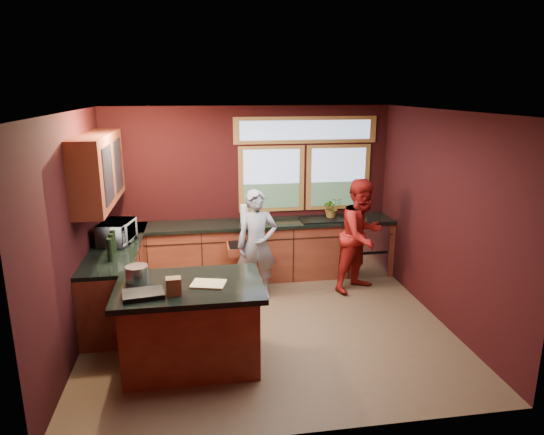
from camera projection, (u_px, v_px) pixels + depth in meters
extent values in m
plane|color=brown|center=(269.00, 327.00, 6.19)|extent=(4.50, 4.50, 0.00)
cube|color=black|center=(250.00, 192.00, 7.75)|extent=(4.50, 0.02, 2.70)
cube|color=black|center=(305.00, 292.00, 3.93)|extent=(4.50, 0.02, 2.70)
cube|color=black|center=(73.00, 234.00, 5.50)|extent=(0.02, 4.00, 2.70)
cube|color=black|center=(442.00, 218.00, 6.18)|extent=(0.02, 4.00, 2.70)
cube|color=silver|center=(268.00, 111.00, 5.50)|extent=(4.50, 4.00, 0.02)
cube|color=#8498B7|center=(272.00, 179.00, 7.74)|extent=(1.06, 0.02, 1.06)
cube|color=#8498B7|center=(338.00, 177.00, 7.90)|extent=(1.06, 0.02, 1.06)
cube|color=#8E5E29|center=(306.00, 130.00, 7.62)|extent=(2.30, 0.02, 0.42)
cube|color=#561F14|center=(98.00, 170.00, 6.19)|extent=(0.36, 1.80, 0.90)
cube|color=#561F14|center=(253.00, 252.00, 7.70)|extent=(4.50, 0.60, 0.88)
cube|color=black|center=(252.00, 224.00, 7.57)|extent=(4.50, 0.64, 0.05)
cube|color=#B7B7BC|center=(364.00, 247.00, 7.96)|extent=(0.60, 0.58, 0.85)
cube|color=black|center=(321.00, 221.00, 7.71)|extent=(0.66, 0.46, 0.05)
cube|color=#561F14|center=(118.00, 279.00, 6.59)|extent=(0.60, 2.30, 0.88)
cube|color=black|center=(116.00, 247.00, 6.48)|extent=(0.64, 2.30, 0.05)
cube|color=#561F14|center=(191.00, 327.00, 5.26)|extent=(1.40, 0.90, 0.88)
cube|color=black|center=(190.00, 287.00, 5.14)|extent=(1.55, 1.05, 0.06)
imported|color=slate|center=(257.00, 245.00, 6.89)|extent=(0.58, 0.38, 1.59)
imported|color=maroon|center=(362.00, 235.00, 7.16)|extent=(1.04, 0.97, 1.70)
imported|color=#999999|center=(117.00, 233.00, 6.49)|extent=(0.49, 0.62, 0.31)
imported|color=#999999|center=(332.00, 208.00, 7.77)|extent=(0.30, 0.26, 0.34)
cylinder|color=white|center=(244.00, 214.00, 7.52)|extent=(0.12, 0.12, 0.28)
cube|color=tan|center=(208.00, 284.00, 5.11)|extent=(0.40, 0.33, 0.02)
cylinder|color=silver|center=(137.00, 274.00, 5.17)|extent=(0.24, 0.24, 0.18)
cube|color=brown|center=(174.00, 286.00, 4.85)|extent=(0.16, 0.13, 0.18)
cube|color=black|center=(143.00, 294.00, 4.82)|extent=(0.44, 0.34, 0.05)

